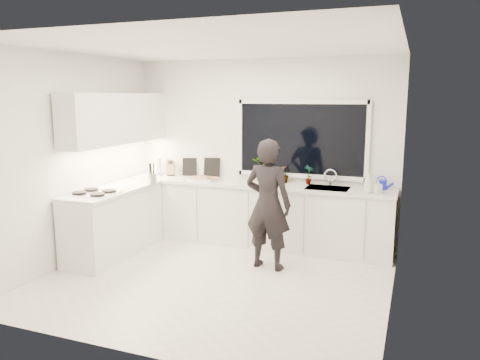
% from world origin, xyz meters
% --- Properties ---
extents(floor, '(4.00, 3.50, 0.02)m').
position_xyz_m(floor, '(0.00, 0.00, -0.01)').
color(floor, beige).
rests_on(floor, ground).
extents(wall_back, '(4.00, 0.02, 2.70)m').
position_xyz_m(wall_back, '(0.00, 1.76, 1.35)').
color(wall_back, white).
rests_on(wall_back, ground).
extents(wall_left, '(0.02, 3.50, 2.70)m').
position_xyz_m(wall_left, '(-2.01, 0.00, 1.35)').
color(wall_left, white).
rests_on(wall_left, ground).
extents(wall_right, '(0.02, 3.50, 2.70)m').
position_xyz_m(wall_right, '(2.01, 0.00, 1.35)').
color(wall_right, white).
rests_on(wall_right, ground).
extents(ceiling, '(4.00, 3.50, 0.02)m').
position_xyz_m(ceiling, '(0.00, 0.00, 2.71)').
color(ceiling, white).
rests_on(ceiling, wall_back).
extents(window, '(1.80, 0.02, 1.00)m').
position_xyz_m(window, '(0.60, 1.73, 1.55)').
color(window, black).
rests_on(window, wall_back).
extents(base_cabinets_back, '(3.92, 0.58, 0.88)m').
position_xyz_m(base_cabinets_back, '(0.00, 1.45, 0.44)').
color(base_cabinets_back, white).
rests_on(base_cabinets_back, floor).
extents(base_cabinets_left, '(0.58, 1.60, 0.88)m').
position_xyz_m(base_cabinets_left, '(-1.67, 0.35, 0.44)').
color(base_cabinets_left, white).
rests_on(base_cabinets_left, floor).
extents(countertop_back, '(3.94, 0.62, 0.04)m').
position_xyz_m(countertop_back, '(0.00, 1.44, 0.90)').
color(countertop_back, silver).
rests_on(countertop_back, base_cabinets_back).
extents(countertop_left, '(0.62, 1.60, 0.04)m').
position_xyz_m(countertop_left, '(-1.67, 0.35, 0.90)').
color(countertop_left, silver).
rests_on(countertop_left, base_cabinets_left).
extents(upper_cabinets, '(0.34, 2.10, 0.70)m').
position_xyz_m(upper_cabinets, '(-1.79, 0.70, 1.85)').
color(upper_cabinets, white).
rests_on(upper_cabinets, wall_left).
extents(sink, '(0.58, 0.42, 0.14)m').
position_xyz_m(sink, '(1.05, 1.45, 0.87)').
color(sink, silver).
rests_on(sink, countertop_back).
extents(faucet, '(0.03, 0.03, 0.22)m').
position_xyz_m(faucet, '(1.05, 1.65, 1.03)').
color(faucet, silver).
rests_on(faucet, countertop_back).
extents(stovetop, '(0.56, 0.48, 0.03)m').
position_xyz_m(stovetop, '(-1.69, -0.00, 0.94)').
color(stovetop, black).
rests_on(stovetop, countertop_left).
extents(person, '(0.65, 0.47, 1.65)m').
position_xyz_m(person, '(0.46, 0.60, 0.83)').
color(person, black).
rests_on(person, floor).
extents(pizza_tray, '(0.48, 0.39, 0.03)m').
position_xyz_m(pizza_tray, '(-0.79, 1.42, 0.94)').
color(pizza_tray, silver).
rests_on(pizza_tray, countertop_back).
extents(pizza, '(0.44, 0.35, 0.01)m').
position_xyz_m(pizza, '(-0.79, 1.42, 0.95)').
color(pizza, '#CF451B').
rests_on(pizza, pizza_tray).
extents(watering_can, '(0.19, 0.19, 0.13)m').
position_xyz_m(watering_can, '(1.74, 1.61, 0.98)').
color(watering_can, '#161DD5').
rests_on(watering_can, countertop_back).
extents(paper_towel_roll, '(0.13, 0.13, 0.26)m').
position_xyz_m(paper_towel_roll, '(-1.67, 1.55, 1.05)').
color(paper_towel_roll, silver).
rests_on(paper_towel_roll, countertop_back).
extents(knife_block, '(0.16, 0.14, 0.22)m').
position_xyz_m(knife_block, '(-1.46, 1.59, 1.03)').
color(knife_block, '#A57A4D').
rests_on(knife_block, countertop_back).
extents(utensil_crock, '(0.14, 0.14, 0.16)m').
position_xyz_m(utensil_crock, '(-1.32, 0.80, 1.00)').
color(utensil_crock, silver).
rests_on(utensil_crock, countertop_left).
extents(picture_frame_large, '(0.21, 0.09, 0.28)m').
position_xyz_m(picture_frame_large, '(-1.18, 1.69, 1.06)').
color(picture_frame_large, black).
rests_on(picture_frame_large, countertop_back).
extents(picture_frame_small, '(0.25, 0.06, 0.30)m').
position_xyz_m(picture_frame_small, '(-0.79, 1.69, 1.07)').
color(picture_frame_small, black).
rests_on(picture_frame_small, countertop_back).
extents(herb_plants, '(0.96, 0.40, 0.34)m').
position_xyz_m(herb_plants, '(0.19, 1.61, 1.08)').
color(herb_plants, '#26662D').
rests_on(herb_plants, countertop_back).
extents(soap_bottles, '(0.26, 0.15, 0.28)m').
position_xyz_m(soap_bottles, '(1.63, 1.30, 1.05)').
color(soap_bottles, '#D8BF66').
rests_on(soap_bottles, countertop_back).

